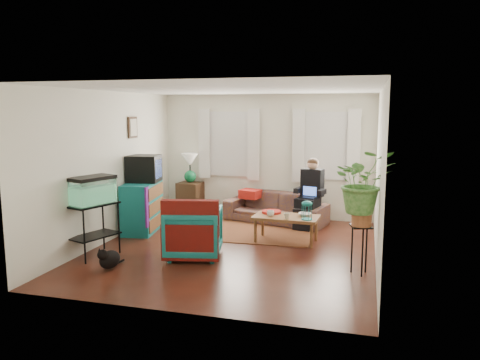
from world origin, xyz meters
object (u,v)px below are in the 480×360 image
(aquarium_stand, at_px, (94,230))
(side_table, at_px, (191,198))
(dresser, at_px, (142,207))
(coffee_table, at_px, (286,229))
(plant_stand, at_px, (360,250))
(sofa, at_px, (276,203))
(armchair, at_px, (194,230))

(aquarium_stand, bearing_deg, side_table, 102.70)
(dresser, distance_m, aquarium_stand, 1.60)
(coffee_table, distance_m, plant_stand, 1.83)
(side_table, bearing_deg, sofa, -7.28)
(dresser, height_order, aquarium_stand, dresser)
(armchair, height_order, coffee_table, armchair)
(side_table, relative_size, plant_stand, 1.02)
(armchair, bearing_deg, sofa, -119.64)
(sofa, relative_size, coffee_table, 1.85)
(plant_stand, bearing_deg, aquarium_stand, -176.15)
(sofa, distance_m, armchair, 2.69)
(dresser, bearing_deg, armchair, -47.93)
(side_table, xyz_separation_m, armchair, (1.15, -2.81, 0.07))
(armchair, bearing_deg, dresser, -50.99)
(aquarium_stand, relative_size, plant_stand, 1.21)
(coffee_table, bearing_deg, aquarium_stand, -146.84)
(sofa, distance_m, dresser, 2.67)
(sofa, height_order, armchair, armchair)
(aquarium_stand, bearing_deg, dresser, 108.55)
(dresser, height_order, plant_stand, dresser)
(plant_stand, bearing_deg, side_table, 141.27)
(sofa, distance_m, coffee_table, 1.46)
(coffee_table, relative_size, plant_stand, 1.60)
(dresser, height_order, coffee_table, dresser)
(side_table, bearing_deg, dresser, -101.88)
(armchair, relative_size, coffee_table, 0.77)
(armchair, xyz_separation_m, plant_stand, (2.52, -0.13, -0.08))
(coffee_table, bearing_deg, side_table, 149.07)
(aquarium_stand, distance_m, armchair, 1.56)
(dresser, distance_m, plant_stand, 4.23)
(sofa, height_order, plant_stand, sofa)
(aquarium_stand, relative_size, armchair, 0.98)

